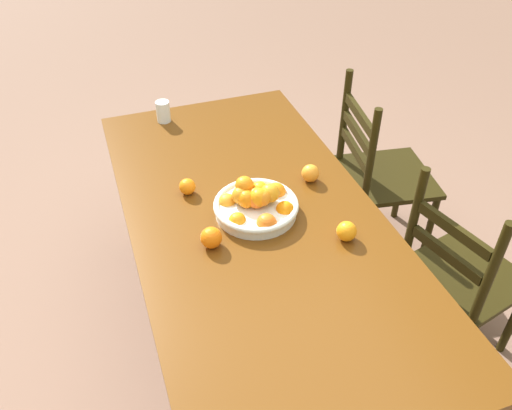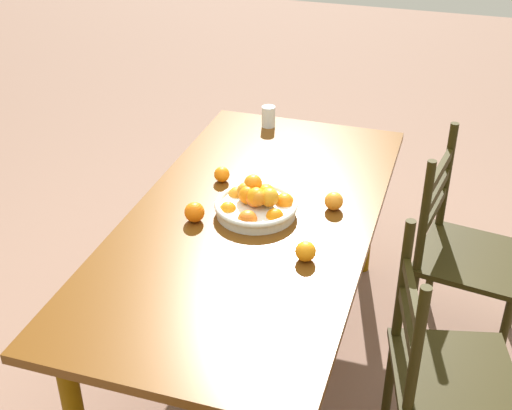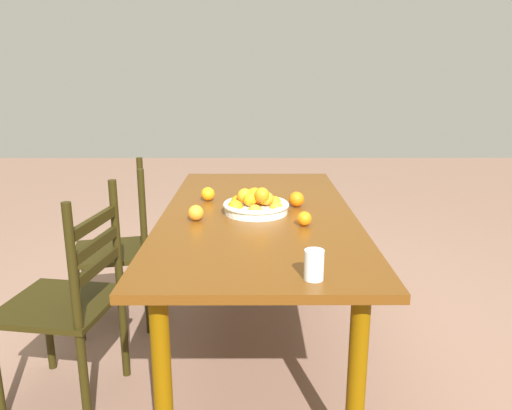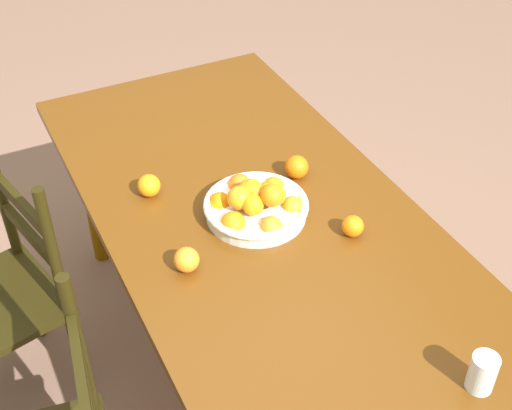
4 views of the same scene
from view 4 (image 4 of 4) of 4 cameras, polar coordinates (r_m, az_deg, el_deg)
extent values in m
plane|color=#815F4E|center=(2.71, -0.03, -12.59)|extent=(12.00, 12.00, 0.00)
cube|color=#5D330E|center=(2.19, -0.04, -0.73)|extent=(1.89, 0.93, 0.03)
cylinder|color=#6B4201|center=(3.13, -1.16, 4.48)|extent=(0.07, 0.07, 0.71)
cylinder|color=#6B4201|center=(2.96, -13.19, 1.00)|extent=(0.07, 0.07, 0.71)
cylinder|color=black|center=(1.90, -14.13, -11.00)|extent=(0.04, 0.04, 0.50)
cube|color=black|center=(1.76, -13.50, -15.21)|extent=(0.35, 0.08, 0.04)
cube|color=black|center=(1.69, -13.98, -13.33)|extent=(0.35, 0.08, 0.04)
cylinder|color=black|center=(2.78, -17.73, -7.06)|extent=(0.04, 0.04, 0.42)
cylinder|color=black|center=(2.54, -14.16, -11.69)|extent=(0.04, 0.04, 0.42)
cylinder|color=black|center=(2.47, -19.85, 0.66)|extent=(0.04, 0.04, 0.49)
cylinder|color=black|center=(2.20, -16.08, -3.78)|extent=(0.04, 0.04, 0.49)
cube|color=black|center=(2.36, -17.88, -2.19)|extent=(0.32, 0.10, 0.04)
cube|color=black|center=(2.29, -18.47, 0.11)|extent=(0.32, 0.10, 0.04)
cylinder|color=silver|center=(2.15, 0.00, -0.39)|extent=(0.31, 0.31, 0.04)
torus|color=silver|center=(2.13, 0.00, 0.04)|extent=(0.32, 0.32, 0.02)
sphere|color=orange|center=(2.21, -1.32, 1.58)|extent=(0.08, 0.08, 0.08)
sphere|color=orange|center=(2.15, -2.94, 0.15)|extent=(0.07, 0.07, 0.07)
sphere|color=orange|center=(2.07, -1.85, -1.57)|extent=(0.08, 0.08, 0.08)
sphere|color=orange|center=(2.06, 1.24, -1.85)|extent=(0.07, 0.07, 0.07)
sphere|color=orange|center=(2.14, 2.98, -0.17)|extent=(0.07, 0.07, 0.07)
sphere|color=orange|center=(2.21, 1.46, 1.49)|extent=(0.07, 0.07, 0.07)
sphere|color=orange|center=(2.07, 1.33, 0.79)|extent=(0.07, 0.07, 0.07)
sphere|color=orange|center=(2.12, -0.09, 0.94)|extent=(0.07, 0.07, 0.07)
sphere|color=orange|center=(2.12, -0.36, 1.19)|extent=(0.07, 0.07, 0.07)
sphere|color=orange|center=(2.12, 0.88, 0.96)|extent=(0.07, 0.07, 0.07)
sphere|color=orange|center=(2.09, -1.37, 0.58)|extent=(0.07, 0.07, 0.07)
sphere|color=orange|center=(2.08, -0.25, 0.01)|extent=(0.06, 0.06, 0.06)
sphere|color=orange|center=(2.11, 1.60, 0.80)|extent=(0.07, 0.07, 0.07)
sphere|color=orange|center=(2.12, -0.68, 1.24)|extent=(0.06, 0.06, 0.06)
sphere|color=orange|center=(2.11, 0.01, 0.90)|extent=(0.06, 0.06, 0.06)
sphere|color=orange|center=(2.24, -8.65, 1.57)|extent=(0.07, 0.07, 0.07)
sphere|color=orange|center=(2.09, 7.83, -1.70)|extent=(0.07, 0.07, 0.07)
sphere|color=orange|center=(1.97, -5.64, -4.42)|extent=(0.07, 0.07, 0.07)
sphere|color=orange|center=(2.30, 3.31, 3.09)|extent=(0.08, 0.08, 0.08)
cylinder|color=silver|center=(1.76, 17.84, -12.78)|extent=(0.07, 0.07, 0.10)
camera|label=1|loc=(3.20, -4.43, 37.30)|focal=37.25mm
camera|label=2|loc=(3.66, -31.84, 34.85)|focal=48.55mm
camera|label=3|loc=(1.33, 82.74, -38.52)|focal=34.71mm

